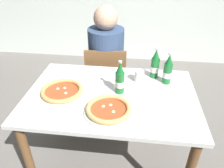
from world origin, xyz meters
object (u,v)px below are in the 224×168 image
at_px(diner_seated, 106,69).
at_px(pizza_margherita_near, 109,109).
at_px(paper_cup, 139,76).
at_px(dining_table_main, 111,106).
at_px(beer_bottle_center, 155,65).
at_px(beer_bottle_right, 120,80).
at_px(beer_bottle_left, 168,71).
at_px(napkin_with_cutlery, 155,100).
at_px(chair_behind_table, 106,80).
at_px(pizza_marinara_far, 62,91).

height_order(diner_seated, pizza_margherita_near, diner_seated).
bearing_deg(paper_cup, diner_seated, 124.46).
relative_size(dining_table_main, beer_bottle_center, 4.86).
relative_size(beer_bottle_right, paper_cup, 2.60).
bearing_deg(paper_cup, beer_bottle_right, -129.54).
bearing_deg(beer_bottle_left, dining_table_main, -153.52).
xyz_separation_m(dining_table_main, napkin_with_cutlery, (0.30, -0.04, 0.12)).
bearing_deg(beer_bottle_left, napkin_with_cutlery, -111.72).
bearing_deg(napkin_with_cutlery, chair_behind_table, 123.40).
distance_m(pizza_marinara_far, beer_bottle_center, 0.73).
bearing_deg(pizza_margherita_near, beer_bottle_center, 57.70).
relative_size(diner_seated, paper_cup, 12.73).
xyz_separation_m(pizza_margherita_near, napkin_with_cutlery, (0.30, 0.16, -0.02)).
relative_size(pizza_margherita_near, beer_bottle_center, 1.27).
bearing_deg(beer_bottle_left, pizza_margherita_near, -134.34).
height_order(chair_behind_table, napkin_with_cutlery, chair_behind_table).
bearing_deg(paper_cup, pizza_margherita_near, -115.03).
height_order(pizza_margherita_near, beer_bottle_right, beer_bottle_right).
bearing_deg(diner_seated, beer_bottle_left, -41.07).
bearing_deg(pizza_margherita_near, beer_bottle_right, 78.04).
xyz_separation_m(diner_seated, beer_bottle_left, (0.53, -0.46, 0.27)).
xyz_separation_m(pizza_marinara_far, beer_bottle_left, (0.74, 0.24, 0.08)).
relative_size(dining_table_main, pizza_marinara_far, 3.72).
relative_size(diner_seated, pizza_margherita_near, 3.87).
bearing_deg(chair_behind_table, napkin_with_cutlery, 118.99).
xyz_separation_m(chair_behind_table, napkin_with_cutlery, (0.43, -0.65, 0.27)).
relative_size(diner_seated, napkin_with_cutlery, 6.05).
xyz_separation_m(diner_seated, beer_bottle_center, (0.44, -0.38, 0.27)).
relative_size(dining_table_main, pizza_margherita_near, 3.84).
bearing_deg(pizza_margherita_near, chair_behind_table, 99.33).
relative_size(chair_behind_table, pizza_marinara_far, 2.64).
bearing_deg(beer_bottle_right, pizza_marinara_far, -170.11).
bearing_deg(beer_bottle_left, diner_seated, 138.93).
height_order(beer_bottle_left, paper_cup, beer_bottle_left).
distance_m(diner_seated, beer_bottle_right, 0.71).
height_order(beer_bottle_center, paper_cup, beer_bottle_center).
relative_size(diner_seated, beer_bottle_center, 4.89).
bearing_deg(napkin_with_cutlery, pizza_margherita_near, -151.45).
bearing_deg(beer_bottle_left, paper_cup, -177.92).
xyz_separation_m(beer_bottle_center, paper_cup, (-0.12, -0.08, -0.06)).
distance_m(chair_behind_table, napkin_with_cutlery, 0.82).
height_order(pizza_marinara_far, beer_bottle_left, beer_bottle_left).
distance_m(beer_bottle_center, beer_bottle_right, 0.35).
height_order(diner_seated, napkin_with_cutlery, diner_seated).
bearing_deg(chair_behind_table, paper_cup, 122.67).
distance_m(dining_table_main, beer_bottle_right, 0.23).
distance_m(dining_table_main, paper_cup, 0.32).
xyz_separation_m(chair_behind_table, beer_bottle_left, (0.52, -0.41, 0.37)).
xyz_separation_m(pizza_margherita_near, beer_bottle_right, (0.05, 0.23, 0.08)).
relative_size(chair_behind_table, paper_cup, 8.95).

